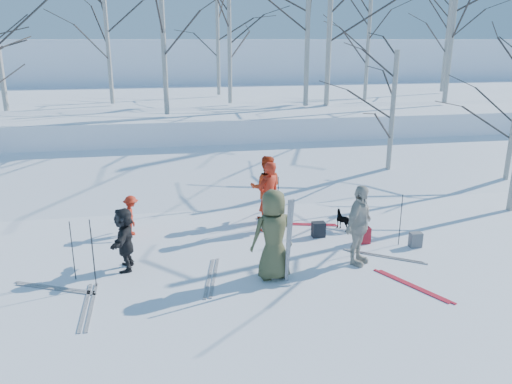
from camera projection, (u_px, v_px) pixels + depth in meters
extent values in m
plane|color=white|center=(268.00, 264.00, 11.65)|extent=(120.00, 120.00, 0.00)
cube|color=white|center=(228.00, 179.00, 18.18)|extent=(70.00, 9.49, 4.12)
cube|color=white|center=(204.00, 116.00, 27.33)|extent=(70.00, 18.00, 2.20)
cube|color=white|center=(185.00, 73.00, 46.77)|extent=(90.00, 30.00, 6.00)
imported|color=#484B2D|center=(273.00, 235.00, 10.70)|extent=(1.07, 0.79, 2.00)
imported|color=red|center=(269.00, 197.00, 13.41)|extent=(0.84, 0.74, 1.93)
imported|color=red|center=(266.00, 188.00, 14.29)|extent=(1.02, 0.86, 1.88)
imported|color=red|center=(132.00, 215.00, 13.26)|extent=(0.48, 0.74, 1.08)
imported|color=beige|center=(359.00, 225.00, 11.39)|extent=(1.13, 1.09, 1.90)
imported|color=black|center=(125.00, 239.00, 11.18)|extent=(0.54, 1.39, 1.47)
imported|color=black|center=(344.00, 220.00, 13.68)|extent=(0.55, 0.69, 0.53)
cube|color=silver|center=(288.00, 242.00, 10.47)|extent=(0.08, 0.16, 1.90)
cube|color=silver|center=(290.00, 240.00, 10.53)|extent=(0.13, 0.23, 1.89)
cylinder|color=black|center=(93.00, 258.00, 10.36)|extent=(0.02, 0.02, 1.34)
cylinder|color=black|center=(278.00, 199.00, 14.13)|extent=(0.02, 0.02, 1.34)
cylinder|color=black|center=(92.00, 249.00, 10.82)|extent=(0.02, 0.02, 1.34)
cylinder|color=black|center=(275.00, 203.00, 13.80)|extent=(0.02, 0.02, 1.34)
cylinder|color=black|center=(401.00, 220.00, 12.53)|extent=(0.02, 0.02, 1.34)
cylinder|color=black|center=(73.00, 251.00, 10.71)|extent=(0.02, 0.02, 1.34)
cube|color=#A51924|center=(364.00, 235.00, 12.77)|extent=(0.32, 0.22, 0.42)
cube|color=#595C61|center=(416.00, 240.00, 12.54)|extent=(0.30, 0.20, 0.38)
cube|color=black|center=(318.00, 229.00, 13.20)|extent=(0.34, 0.24, 0.40)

